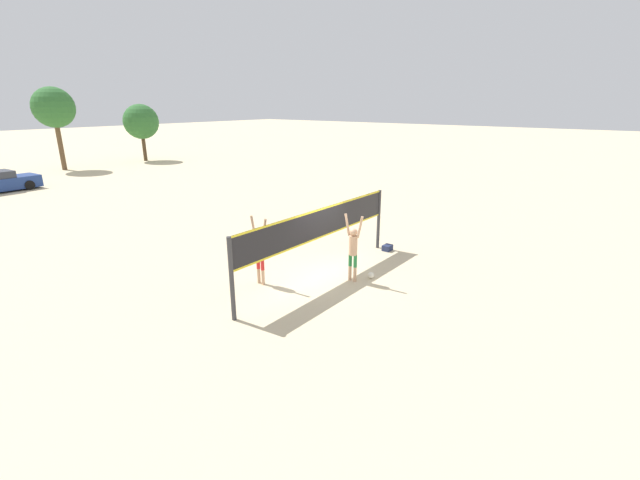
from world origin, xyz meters
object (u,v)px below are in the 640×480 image
gear_bag (387,248)px  volleyball_net (320,230)px  player_blocker (260,249)px  tree_left_cluster (141,122)px  player_spiker (353,247)px  volleyball (371,275)px  tree_right_cluster (54,108)px

gear_bag → volleyball_net: bearing=172.5°
volleyball_net → player_blocker: 2.11m
volleyball_net → gear_bag: 4.19m
tree_left_cluster → player_blocker: bearing=-115.1°
volleyball_net → tree_left_cluster: bearing=68.2°
player_spiker → player_blocker: size_ratio=1.00×
player_blocker → volleyball: 3.91m
player_blocker → volleyball: size_ratio=10.38×
gear_bag → tree_right_cluster: size_ratio=0.06×
player_spiker → tree_right_cluster: tree_right_cluster is taller
tree_left_cluster → volleyball_net: bearing=-111.8°
player_spiker → volleyball: 1.31m
tree_right_cluster → gear_bag: bearing=-92.6°
volleyball_net → tree_right_cluster: (5.36, 32.96, 3.57)m
volleyball_net → gear_bag: bearing=-7.5°
volleyball_net → gear_bag: size_ratio=19.32×
player_blocker → volleyball_net: bearing=55.0°
volleyball_net → player_spiker: 1.25m
player_blocker → volleyball: bearing=44.7°
player_blocker → gear_bag: (5.53, -1.68, -1.10)m
player_spiker → tree_right_cluster: bearing=-8.3°
player_spiker → tree_left_cluster: (12.81, 34.01, 2.64)m
gear_bag → tree_right_cluster: bearing=87.4°
volleyball_net → tree_left_cluster: 35.53m
player_spiker → volleyball: player_spiker is taller
volleyball → tree_right_cluster: tree_right_cluster is taller
volleyball_net → tree_left_cluster: size_ratio=1.42×
volleyball_net → player_spiker: size_ratio=3.45×
volleyball → tree_right_cluster: bearing=82.7°
tree_right_cluster → tree_left_cluster: bearing=-0.3°
volleyball_net → player_spiker: (0.39, -1.09, -0.47)m
volleyball → gear_bag: size_ratio=0.54×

